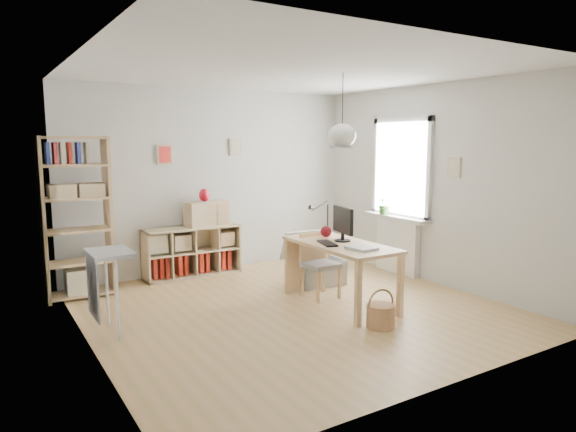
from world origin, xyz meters
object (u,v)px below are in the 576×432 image
chair (318,261)px  drawer_chest (207,213)px  monitor (343,222)px  storage_chest (316,267)px  tall_bookshelf (76,211)px  cube_shelf (190,255)px  desk (340,251)px

chair → drawer_chest: bearing=110.1°
monitor → storage_chest: bearing=88.5°
chair → drawer_chest: size_ratio=1.29×
tall_bookshelf → drawer_chest: (1.82, 0.24, -0.19)m
cube_shelf → desk: bearing=-65.4°
storage_chest → drawer_chest: (-1.07, 1.26, 0.67)m
desk → tall_bookshelf: 3.27m
cube_shelf → monitor: size_ratio=2.98×
desk → chair: bearing=95.0°
desk → chair: 0.45m
cube_shelf → drawer_chest: bearing=-9.2°
cube_shelf → tall_bookshelf: size_ratio=0.70×
desk → chair: (-0.04, 0.41, -0.20)m
tall_bookshelf → desk: bearing=-37.0°
chair → storage_chest: 0.66m
cube_shelf → tall_bookshelf: 1.77m
desk → monitor: monitor is taller
cube_shelf → monitor: monitor is taller
drawer_chest → chair: bearing=-74.2°
chair → tall_bookshelf: bearing=146.6°
desk → monitor: bearing=39.5°
desk → storage_chest: size_ratio=1.92×
tall_bookshelf → chair: size_ratio=2.50×
monitor → drawer_chest: 2.29m
drawer_chest → storage_chest: bearing=-56.3°
cube_shelf → drawer_chest: (0.25, -0.04, 0.60)m
desk → cube_shelf: bearing=114.6°
desk → storage_chest: (0.30, 0.93, -0.43)m
desk → chair: chair is taller
monitor → tall_bookshelf: bearing=157.4°
cube_shelf → storage_chest: cube_shelf is taller
cube_shelf → storage_chest: (1.32, -1.30, -0.07)m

